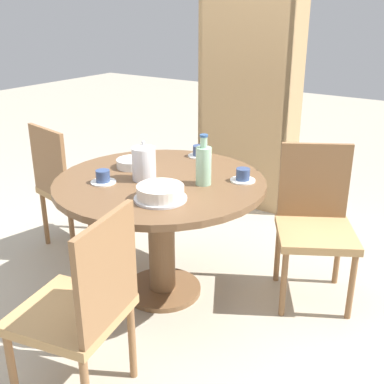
# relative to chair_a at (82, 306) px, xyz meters

# --- Properties ---
(ground_plane) EXTENTS (14.00, 14.00, 0.00)m
(ground_plane) POSITION_rel_chair_a_xyz_m (-0.24, 0.84, -0.47)
(ground_plane) COLOR #B2A893
(dining_table) EXTENTS (1.16, 1.16, 0.71)m
(dining_table) POSITION_rel_chair_a_xyz_m (-0.24, 0.84, 0.09)
(dining_table) COLOR brown
(dining_table) RESTS_ON ground_plane
(chair_a) EXTENTS (0.50, 0.50, 0.88)m
(chair_a) POSITION_rel_chair_a_xyz_m (0.00, 0.00, 0.00)
(chair_a) COLOR olive
(chair_a) RESTS_ON ground_plane
(chair_b) EXTENTS (0.57, 0.57, 0.88)m
(chair_b) POSITION_rel_chair_a_xyz_m (0.48, 1.32, 0.00)
(chair_b) COLOR olive
(chair_b) RESTS_ON ground_plane
(chair_c) EXTENTS (0.49, 0.49, 0.88)m
(chair_c) POSITION_rel_chair_a_xyz_m (-1.10, 0.94, 0.00)
(chair_c) COLOR olive
(chair_c) RESTS_ON ground_plane
(bookshelf) EXTENTS (0.81, 0.28, 1.65)m
(bookshelf) POSITION_rel_chair_a_xyz_m (-0.54, 2.37, 0.32)
(bookshelf) COLOR tan
(bookshelf) RESTS_ON ground_plane
(coffee_pot) EXTENTS (0.13, 0.13, 0.22)m
(coffee_pot) POSITION_rel_chair_a_xyz_m (-0.31, 0.79, 0.35)
(coffee_pot) COLOR silver
(coffee_pot) RESTS_ON dining_table
(water_bottle) EXTENTS (0.08, 0.08, 0.27)m
(water_bottle) POSITION_rel_chair_a_xyz_m (-0.01, 0.91, 0.36)
(water_bottle) COLOR #99C6A3
(water_bottle) RESTS_ON dining_table
(cake_main) EXTENTS (0.26, 0.26, 0.07)m
(cake_main) POSITION_rel_chair_a_xyz_m (-0.06, 0.61, 0.28)
(cake_main) COLOR silver
(cake_main) RESTS_ON dining_table
(cup_a) EXTENTS (0.14, 0.14, 0.07)m
(cup_a) POSITION_rel_chair_a_xyz_m (-0.30, 1.31, 0.28)
(cup_a) COLOR white
(cup_a) RESTS_ON dining_table
(cup_b) EXTENTS (0.14, 0.14, 0.07)m
(cup_b) POSITION_rel_chair_a_xyz_m (0.14, 1.07, 0.28)
(cup_b) COLOR white
(cup_b) RESTS_ON dining_table
(cup_c) EXTENTS (0.14, 0.14, 0.07)m
(cup_c) POSITION_rel_chair_a_xyz_m (-0.46, 0.63, 0.28)
(cup_c) COLOR white
(cup_c) RESTS_ON dining_table
(plate_stack) EXTENTS (0.19, 0.19, 0.05)m
(plate_stack) POSITION_rel_chair_a_xyz_m (-0.50, 0.92, 0.27)
(plate_stack) COLOR white
(plate_stack) RESTS_ON dining_table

